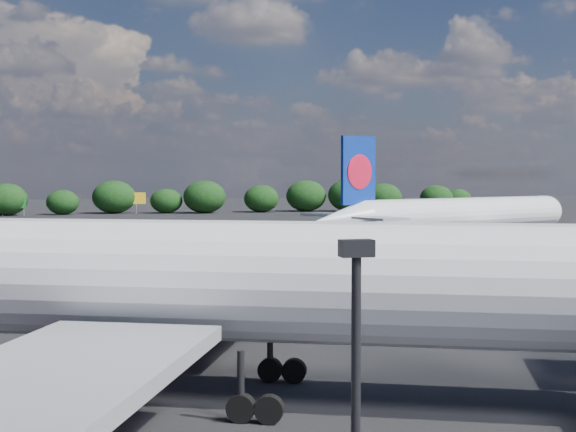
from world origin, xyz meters
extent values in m
plane|color=black|center=(0.00, 60.00, 0.00)|extent=(500.00, 500.00, 0.00)
cylinder|color=white|center=(10.82, 5.01, 5.48)|extent=(40.77, 20.42, 5.48)
cube|color=#A4A7AC|center=(3.54, -7.45, 3.73)|extent=(14.69, 23.02, 0.60)
cube|color=#A4A7AC|center=(14.02, 19.07, 3.73)|extent=(14.69, 23.02, 0.60)
cylinder|color=red|center=(3.51, -1.54, 2.30)|extent=(6.19, 4.77, 2.96)
cube|color=#A4A7AC|center=(3.51, -1.54, 3.07)|extent=(2.36, 1.19, 1.32)
cylinder|color=red|center=(9.97, 14.78, 2.30)|extent=(6.19, 4.77, 2.96)
cube|color=#A4A7AC|center=(9.97, 14.78, 3.07)|extent=(2.36, 1.19, 1.32)
cylinder|color=black|center=(11.65, 1.14, 1.64)|extent=(0.40, 0.40, 2.74)
cylinder|color=black|center=(11.65, 1.14, 0.60)|extent=(1.30, 0.90, 1.21)
cylinder|color=black|center=(12.77, 0.70, 0.60)|extent=(1.30, 0.90, 1.21)
cylinder|color=black|center=(14.07, 7.26, 1.64)|extent=(0.40, 0.40, 2.74)
cylinder|color=black|center=(14.07, 7.26, 0.60)|extent=(1.30, 0.90, 1.21)
cylinder|color=black|center=(15.19, 6.81, 0.60)|extent=(1.30, 0.90, 1.21)
cylinder|color=white|center=(53.50, 71.19, 4.72)|extent=(34.89, 18.37, 4.72)
sphere|color=white|center=(70.02, 78.20, 4.72)|extent=(6.19, 6.19, 4.72)
cone|color=white|center=(33.51, 62.70, 4.72)|extent=(8.80, 7.30, 4.72)
cube|color=navy|center=(36.11, 63.81, 10.77)|extent=(4.97, 2.46, 8.50)
ellipsoid|color=red|center=(36.22, 63.55, 10.60)|extent=(3.73, 1.72, 4.34)
ellipsoid|color=red|center=(36.00, 64.07, 10.60)|extent=(3.73, 1.72, 4.34)
cube|color=#A4A7AC|center=(37.27, 58.66, 5.10)|extent=(6.13, 6.88, 0.28)
cube|color=#A4A7AC|center=(33.21, 68.22, 5.10)|extent=(6.13, 6.88, 0.28)
cube|color=#A4A7AC|center=(60.04, 60.62, 3.21)|extent=(13.03, 19.79, 0.52)
cube|color=#A4A7AC|center=(50.44, 83.23, 3.21)|extent=(13.03, 19.79, 0.52)
cylinder|color=#A4A7AC|center=(59.93, 65.71, 1.98)|extent=(5.34, 4.19, 2.55)
cube|color=#A4A7AC|center=(59.93, 65.71, 2.64)|extent=(2.02, 1.07, 1.13)
cylinder|color=#A4A7AC|center=(54.03, 79.62, 1.98)|extent=(5.34, 4.19, 2.55)
cube|color=#A4A7AC|center=(54.03, 79.62, 2.64)|extent=(2.02, 1.07, 1.13)
cylinder|color=black|center=(52.87, 67.84, 1.42)|extent=(0.35, 0.35, 2.36)
cylinder|color=black|center=(52.87, 67.84, 0.52)|extent=(1.12, 0.80, 1.04)
cylinder|color=black|center=(51.92, 67.44, 0.52)|extent=(1.12, 0.80, 1.04)
cylinder|color=black|center=(50.66, 73.06, 1.42)|extent=(0.35, 0.35, 2.36)
cylinder|color=black|center=(50.66, 73.06, 0.52)|extent=(1.12, 0.80, 1.04)
cylinder|color=black|center=(49.70, 72.65, 0.52)|extent=(1.12, 0.80, 1.04)
cylinder|color=black|center=(66.55, 76.73, 1.37)|extent=(0.30, 0.30, 2.36)
cylinder|color=black|center=(66.55, 76.73, 0.43)|extent=(0.91, 0.64, 0.85)
cube|color=black|center=(10.45, -18.93, 9.12)|extent=(0.55, 0.30, 0.28)
cube|color=#156927|center=(-18.00, 176.00, 3.20)|extent=(6.00, 0.30, 2.60)
cylinder|color=gray|center=(-20.50, 176.00, 1.00)|extent=(0.20, 0.20, 2.00)
cylinder|color=gray|center=(-15.50, 176.00, 1.00)|extent=(0.20, 0.20, 2.00)
cube|color=yellow|center=(12.00, 182.00, 4.00)|extent=(5.00, 0.30, 3.00)
cylinder|color=gray|center=(12.00, 182.00, 1.25)|extent=(0.30, 0.30, 2.50)
ellipsoid|color=black|center=(-19.82, 177.95, 4.02)|extent=(10.45, 8.84, 8.04)
ellipsoid|color=black|center=(-6.44, 179.76, 3.16)|extent=(8.23, 6.96, 6.33)
ellipsoid|color=black|center=(6.36, 183.27, 4.33)|extent=(11.26, 9.53, 8.66)
ellipsoid|color=black|center=(19.84, 181.77, 3.26)|extent=(8.48, 7.17, 6.52)
ellipsoid|color=black|center=(29.75, 179.87, 4.34)|extent=(11.28, 9.54, 8.67)
ellipsoid|color=black|center=(45.39, 182.05, 3.69)|extent=(9.59, 8.12, 7.38)
ellipsoid|color=black|center=(58.31, 183.99, 4.31)|extent=(11.21, 9.49, 8.62)
ellipsoid|color=black|center=(69.69, 180.82, 4.52)|extent=(11.74, 9.94, 9.03)
ellipsoid|color=black|center=(78.57, 177.48, 3.90)|extent=(10.14, 8.58, 7.80)
ellipsoid|color=black|center=(94.35, 178.22, 3.62)|extent=(9.40, 7.96, 7.23)
ellipsoid|color=black|center=(102.25, 181.57, 3.05)|extent=(7.92, 6.70, 6.09)
camera|label=1|loc=(6.63, -31.36, 10.32)|focal=50.00mm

